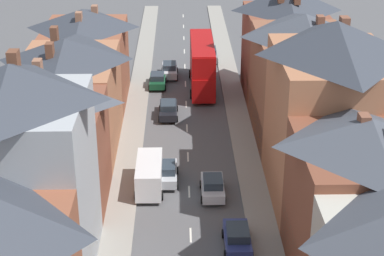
% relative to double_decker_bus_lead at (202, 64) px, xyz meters
% --- Properties ---
extents(pavement_left, '(2.20, 104.00, 0.14)m').
position_rel_double_decker_bus_lead_xyz_m(pavement_left, '(-6.89, -14.59, -2.75)').
color(pavement_left, gray).
rests_on(pavement_left, ground).
extents(pavement_right, '(2.20, 104.00, 0.14)m').
position_rel_double_decker_bus_lead_xyz_m(pavement_right, '(3.31, -14.59, -2.75)').
color(pavement_right, gray).
rests_on(pavement_right, ground).
extents(centre_line_dashes, '(0.14, 97.80, 0.01)m').
position_rel_double_decker_bus_lead_xyz_m(centre_line_dashes, '(-1.79, -16.59, -2.81)').
color(centre_line_dashes, silver).
rests_on(centre_line_dashes, ground).
extents(terrace_row_left, '(8.00, 67.57, 14.11)m').
position_rel_double_decker_bus_lead_xyz_m(terrace_row_left, '(-11.98, -33.01, 2.71)').
color(terrace_row_left, beige).
rests_on(terrace_row_left, ground).
extents(terrace_row_right, '(8.00, 67.49, 13.97)m').
position_rel_double_decker_bus_lead_xyz_m(terrace_row_right, '(8.40, -32.28, 3.27)').
color(terrace_row_right, beige).
rests_on(terrace_row_right, ground).
extents(double_decker_bus_lead, '(2.74, 10.80, 5.30)m').
position_rel_double_decker_bus_lead_xyz_m(double_decker_bus_lead, '(0.00, 0.00, 0.00)').
color(double_decker_bus_lead, '#B70F0F').
rests_on(double_decker_bus_lead, ground).
extents(car_near_silver, '(1.90, 3.96, 1.66)m').
position_rel_double_decker_bus_lead_xyz_m(car_near_silver, '(-3.59, -20.92, -1.98)').
color(car_near_silver, '#B7BABF').
rests_on(car_near_silver, ground).
extents(car_parked_left_a, '(1.90, 4.26, 1.68)m').
position_rel_double_decker_bus_lead_xyz_m(car_parked_left_a, '(-3.59, 3.89, -1.97)').
color(car_parked_left_a, silver).
rests_on(car_parked_left_a, ground).
extents(car_mid_black, '(1.90, 3.88, 1.60)m').
position_rel_double_decker_bus_lead_xyz_m(car_mid_black, '(-4.89, 0.55, -2.01)').
color(car_mid_black, '#144728').
rests_on(car_mid_black, ground).
extents(car_parked_left_b, '(1.90, 4.34, 1.60)m').
position_rel_double_decker_bus_lead_xyz_m(car_parked_left_b, '(-3.59, -7.78, -2.01)').
color(car_parked_left_b, black).
rests_on(car_parked_left_b, ground).
extents(car_mid_white, '(1.90, 3.89, 1.63)m').
position_rel_double_decker_bus_lead_xyz_m(car_mid_white, '(0.01, -23.23, -2.00)').
color(car_mid_white, silver).
rests_on(car_mid_white, ground).
extents(car_far_grey, '(1.90, 3.99, 1.65)m').
position_rel_double_decker_bus_lead_xyz_m(car_far_grey, '(1.31, -30.20, -1.99)').
color(car_far_grey, navy).
rests_on(car_far_grey, ground).
extents(car_parked_right_b, '(1.90, 4.47, 1.70)m').
position_rel_double_decker_bus_lead_xyz_m(car_parked_right_b, '(1.31, 9.52, -1.96)').
color(car_parked_right_b, gray).
rests_on(car_parked_right_b, ground).
extents(delivery_van, '(2.20, 5.20, 2.41)m').
position_rel_double_decker_bus_lead_xyz_m(delivery_van, '(-4.89, -22.17, -1.48)').
color(delivery_van, white).
rests_on(delivery_van, ground).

